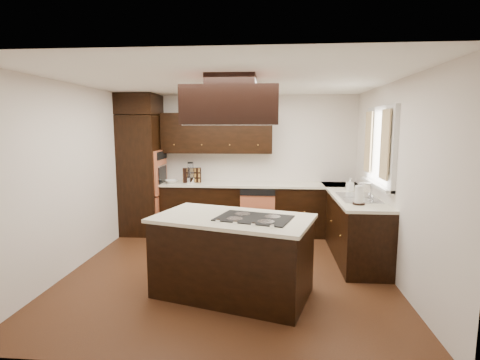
{
  "coord_description": "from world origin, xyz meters",
  "views": [
    {
      "loc": [
        0.56,
        -4.83,
        1.94
      ],
      "look_at": [
        0.1,
        0.6,
        1.15
      ],
      "focal_mm": 28.0,
      "sensor_mm": 36.0,
      "label": 1
    }
  ],
  "objects_px": {
    "spice_rack": "(192,175)",
    "oven_column": "(142,175)",
    "range_hood": "(231,106)",
    "island": "(233,257)"
  },
  "relations": [
    {
      "from": "oven_column",
      "to": "island",
      "type": "relative_size",
      "value": 1.25
    },
    {
      "from": "spice_rack",
      "to": "range_hood",
      "type": "bearing_deg",
      "value": -86.04
    },
    {
      "from": "spice_rack",
      "to": "island",
      "type": "bearing_deg",
      "value": -86.91
    },
    {
      "from": "range_hood",
      "to": "spice_rack",
      "type": "bearing_deg",
      "value": 112.6
    },
    {
      "from": "oven_column",
      "to": "range_hood",
      "type": "height_order",
      "value": "range_hood"
    },
    {
      "from": "oven_column",
      "to": "range_hood",
      "type": "distance_m",
      "value": 3.13
    },
    {
      "from": "oven_column",
      "to": "spice_rack",
      "type": "distance_m",
      "value": 0.91
    },
    {
      "from": "spice_rack",
      "to": "oven_column",
      "type": "bearing_deg",
      "value": 166.71
    },
    {
      "from": "island",
      "to": "range_hood",
      "type": "distance_m",
      "value": 1.73
    },
    {
      "from": "range_hood",
      "to": "spice_rack",
      "type": "distance_m",
      "value": 2.76
    }
  ]
}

